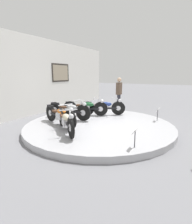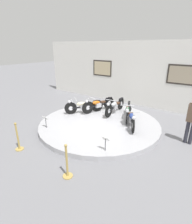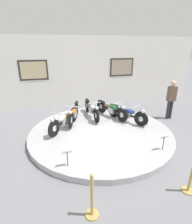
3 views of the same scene
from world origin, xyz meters
name	(u,v)px [view 2 (image 2 of 3)]	position (x,y,z in m)	size (l,w,h in m)	color
ground_plane	(99,126)	(0.00, 0.00, 0.00)	(60.00, 60.00, 0.00)	slate
display_platform	(99,124)	(0.00, 0.00, 0.09)	(5.31, 5.31, 0.19)	#ADADB2
back_wall	(137,74)	(0.00, 3.89, 1.85)	(14.00, 0.22, 3.70)	white
motorcycle_cream	(83,106)	(-1.32, 0.47, 0.57)	(1.26, 1.58, 0.78)	black
motorcycle_orange	(98,104)	(-0.85, 1.10, 0.58)	(0.75, 1.90, 0.80)	black
motorcycle_silver	(115,106)	(0.00, 1.35, 0.57)	(0.54, 1.99, 0.79)	black
motorcycle_green	(128,111)	(0.85, 1.10, 0.56)	(0.81, 1.84, 0.78)	black
motorcycle_blue	(131,118)	(1.32, 0.47, 0.56)	(1.05, 1.70, 0.78)	black
info_placard_front_left	(46,120)	(-1.46, -1.78, 0.56)	(0.26, 0.11, 0.51)	#333338
info_placard_front_centre	(105,141)	(1.46, -1.78, 0.56)	(0.26, 0.11, 0.51)	#333338
visitor_standing	(192,118)	(3.52, 0.67, 1.02)	(0.36, 0.23, 1.78)	#2D2D38
stanchion_post_left_of_entry	(18,141)	(-1.16, -3.22, 0.34)	(0.28, 0.28, 1.02)	tan
stanchion_post_right_of_entry	(67,166)	(1.16, -3.22, 0.34)	(0.28, 0.28, 1.02)	tan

